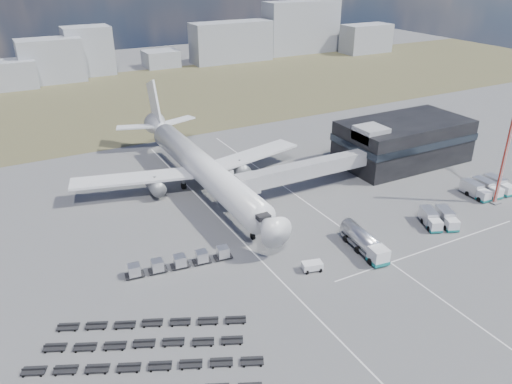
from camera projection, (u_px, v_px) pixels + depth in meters
name	position (u px, v px, depth m)	size (l,w,h in m)	color
ground	(279.00, 264.00, 79.50)	(420.00, 420.00, 0.00)	#565659
grass_strip	(112.00, 102.00, 166.90)	(420.00, 90.00, 0.01)	#49452C
lane_markings	(319.00, 241.00, 86.06)	(47.12, 110.00, 0.01)	silver
terminal	(403.00, 141.00, 116.69)	(30.40, 16.40, 11.00)	black
jet_bridge	(296.00, 172.00, 100.34)	(30.30, 3.80, 7.05)	#939399
airliner	(200.00, 165.00, 102.94)	(51.59, 64.53, 17.62)	silver
skyline	(94.00, 55.00, 199.07)	(308.69, 26.69, 24.45)	#9296A0
fuel_tanker	(364.00, 242.00, 82.35)	(4.04, 11.28, 3.56)	silver
pushback_tug	(312.00, 266.00, 77.74)	(3.13, 1.76, 1.43)	silver
catering_truck	(219.00, 175.00, 107.66)	(4.33, 7.41, 3.19)	silver
service_trucks_near	(439.00, 218.00, 90.44)	(7.32, 7.87, 2.54)	silver
service_trucks_far	(487.00, 188.00, 102.28)	(9.12, 7.14, 2.65)	silver
uld_row	(180.00, 261.00, 78.30)	(17.15, 3.88, 1.87)	black
baggage_dollies	(137.00, 381.00, 57.41)	(33.85, 30.46, 0.66)	black
floodlight_mast	(508.00, 143.00, 93.83)	(2.37, 1.93, 24.97)	red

